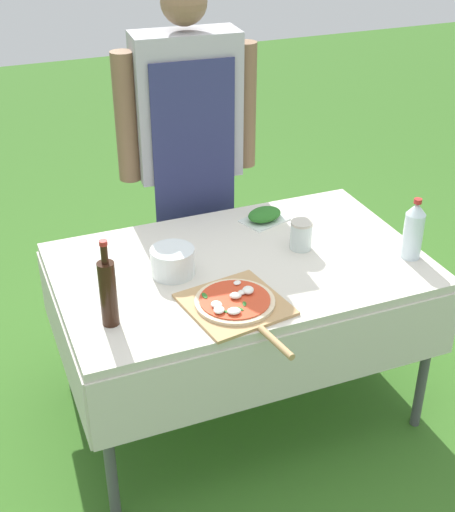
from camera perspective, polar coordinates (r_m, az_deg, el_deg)
ground_plane at (r=3.19m, az=0.91°, el=-11.81°), size 12.00×12.00×0.00m
prep_table at (r=2.79m, az=1.02°, el=-1.79°), size 1.43×0.90×0.73m
person_cook at (r=3.19m, az=-3.17°, el=9.16°), size 0.63×0.23×1.68m
pizza_on_peel at (r=2.49m, az=0.69°, el=-3.85°), size 0.37×0.53×0.06m
oil_bottle at (r=2.38m, az=-9.53°, el=-2.83°), size 0.06×0.06×0.32m
water_bottle at (r=2.83m, az=14.67°, el=2.01°), size 0.08×0.08×0.25m
herb_container at (r=3.05m, az=2.97°, el=3.28°), size 0.22×0.19×0.05m
mixing_tub at (r=2.66m, az=-4.41°, el=-0.44°), size 0.17×0.17×0.11m
sauce_jar at (r=2.84m, az=5.91°, el=1.55°), size 0.09×0.09×0.12m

